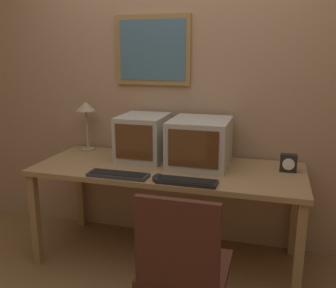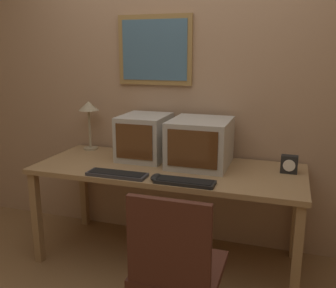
{
  "view_description": "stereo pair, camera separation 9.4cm",
  "coord_description": "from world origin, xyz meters",
  "px_view_note": "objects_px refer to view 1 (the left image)",
  "views": [
    {
      "loc": [
        0.73,
        -1.68,
        1.56
      ],
      "look_at": [
        0.0,
        0.82,
        0.91
      ],
      "focal_mm": 40.0,
      "sensor_mm": 36.0,
      "label": 1
    },
    {
      "loc": [
        0.82,
        -1.66,
        1.56
      ],
      "look_at": [
        0.0,
        0.82,
        0.91
      ],
      "focal_mm": 40.0,
      "sensor_mm": 36.0,
      "label": 2
    }
  ],
  "objects_px": {
    "keyboard_side": "(187,182)",
    "desk_clock": "(288,163)",
    "monitor_right": "(200,142)",
    "keyboard_main": "(118,175)",
    "monitor_left": "(143,137)",
    "office_chair": "(184,285)",
    "desk_lamp": "(86,112)",
    "mouse_near_keyboard": "(157,177)"
  },
  "relations": [
    {
      "from": "monitor_left",
      "to": "office_chair",
      "type": "xyz_separation_m",
      "value": [
        0.58,
        -1.04,
        -0.51
      ]
    },
    {
      "from": "keyboard_main",
      "to": "desk_lamp",
      "type": "xyz_separation_m",
      "value": [
        -0.53,
        0.58,
        0.32
      ]
    },
    {
      "from": "monitor_left",
      "to": "keyboard_main",
      "type": "distance_m",
      "value": 0.5
    },
    {
      "from": "monitor_right",
      "to": "desk_clock",
      "type": "bearing_deg",
      "value": 0.39
    },
    {
      "from": "mouse_near_keyboard",
      "to": "desk_lamp",
      "type": "xyz_separation_m",
      "value": [
        -0.81,
        0.57,
        0.31
      ]
    },
    {
      "from": "keyboard_side",
      "to": "monitor_left",
      "type": "bearing_deg",
      "value": 134.35
    },
    {
      "from": "keyboard_main",
      "to": "keyboard_side",
      "type": "height_order",
      "value": "same"
    },
    {
      "from": "monitor_right",
      "to": "office_chair",
      "type": "xyz_separation_m",
      "value": [
        0.13,
        -1.0,
        -0.5
      ]
    },
    {
      "from": "keyboard_main",
      "to": "desk_clock",
      "type": "height_order",
      "value": "desk_clock"
    },
    {
      "from": "monitor_right",
      "to": "keyboard_main",
      "type": "xyz_separation_m",
      "value": [
        -0.47,
        -0.43,
        -0.16
      ]
    },
    {
      "from": "keyboard_main",
      "to": "keyboard_side",
      "type": "distance_m",
      "value": 0.48
    },
    {
      "from": "keyboard_main",
      "to": "keyboard_side",
      "type": "relative_size",
      "value": 1.08
    },
    {
      "from": "monitor_right",
      "to": "keyboard_side",
      "type": "xyz_separation_m",
      "value": [
        0.01,
        -0.43,
        -0.16
      ]
    },
    {
      "from": "monitor_left",
      "to": "desk_lamp",
      "type": "xyz_separation_m",
      "value": [
        -0.55,
        0.11,
        0.16
      ]
    },
    {
      "from": "monitor_left",
      "to": "monitor_right",
      "type": "distance_m",
      "value": 0.46
    },
    {
      "from": "desk_clock",
      "to": "keyboard_side",
      "type": "bearing_deg",
      "value": -144.99
    },
    {
      "from": "monitor_right",
      "to": "mouse_near_keyboard",
      "type": "height_order",
      "value": "monitor_right"
    },
    {
      "from": "desk_clock",
      "to": "monitor_left",
      "type": "bearing_deg",
      "value": 178.06
    },
    {
      "from": "keyboard_side",
      "to": "office_chair",
      "type": "relative_size",
      "value": 0.42
    },
    {
      "from": "monitor_right",
      "to": "keyboard_main",
      "type": "height_order",
      "value": "monitor_right"
    },
    {
      "from": "desk_clock",
      "to": "desk_lamp",
      "type": "bearing_deg",
      "value": 174.78
    },
    {
      "from": "monitor_right",
      "to": "desk_lamp",
      "type": "distance_m",
      "value": 1.03
    },
    {
      "from": "monitor_left",
      "to": "desk_clock",
      "type": "height_order",
      "value": "monitor_left"
    },
    {
      "from": "monitor_left",
      "to": "office_chair",
      "type": "relative_size",
      "value": 0.45
    },
    {
      "from": "monitor_right",
      "to": "keyboard_side",
      "type": "distance_m",
      "value": 0.46
    },
    {
      "from": "monitor_left",
      "to": "keyboard_side",
      "type": "distance_m",
      "value": 0.68
    },
    {
      "from": "desk_lamp",
      "to": "desk_clock",
      "type": "bearing_deg",
      "value": -5.22
    },
    {
      "from": "keyboard_side",
      "to": "mouse_near_keyboard",
      "type": "height_order",
      "value": "mouse_near_keyboard"
    },
    {
      "from": "mouse_near_keyboard",
      "to": "desk_clock",
      "type": "relative_size",
      "value": 0.96
    },
    {
      "from": "monitor_right",
      "to": "desk_lamp",
      "type": "height_order",
      "value": "desk_lamp"
    },
    {
      "from": "keyboard_side",
      "to": "desk_clock",
      "type": "relative_size",
      "value": 3.11
    },
    {
      "from": "keyboard_main",
      "to": "monitor_right",
      "type": "bearing_deg",
      "value": 42.36
    },
    {
      "from": "desk_lamp",
      "to": "keyboard_main",
      "type": "bearing_deg",
      "value": -47.54
    },
    {
      "from": "desk_clock",
      "to": "office_chair",
      "type": "xyz_separation_m",
      "value": [
        -0.5,
        -1.01,
        -0.4
      ]
    },
    {
      "from": "desk_lamp",
      "to": "office_chair",
      "type": "bearing_deg",
      "value": -45.65
    },
    {
      "from": "keyboard_side",
      "to": "office_chair",
      "type": "xyz_separation_m",
      "value": [
        0.12,
        -0.57,
        -0.35
      ]
    },
    {
      "from": "mouse_near_keyboard",
      "to": "keyboard_main",
      "type": "bearing_deg",
      "value": -178.3
    },
    {
      "from": "desk_clock",
      "to": "keyboard_main",
      "type": "bearing_deg",
      "value": -158.53
    },
    {
      "from": "mouse_near_keyboard",
      "to": "monitor_left",
      "type": "bearing_deg",
      "value": 119.49
    },
    {
      "from": "monitor_right",
      "to": "keyboard_side",
      "type": "relative_size",
      "value": 1.23
    },
    {
      "from": "monitor_left",
      "to": "monitor_right",
      "type": "bearing_deg",
      "value": -5.15
    },
    {
      "from": "monitor_left",
      "to": "office_chair",
      "type": "distance_m",
      "value": 1.3
    }
  ]
}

